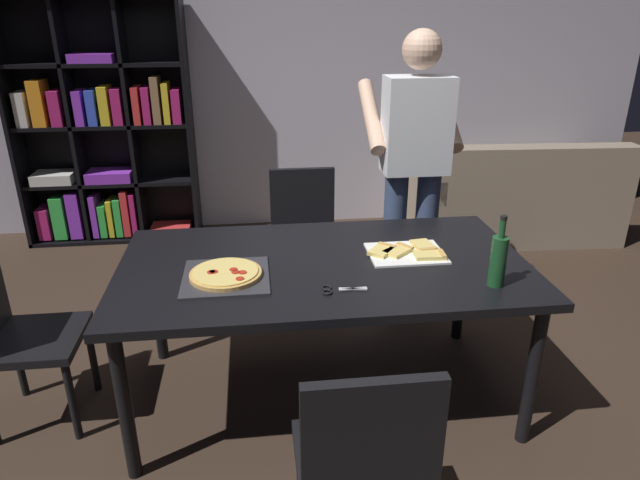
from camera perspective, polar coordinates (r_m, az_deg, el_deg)
ground_plane at (r=3.00m, az=0.36°, el=-15.39°), size 12.00×12.00×0.00m
back_wall at (r=4.98m, az=-3.58°, el=17.38°), size 6.40×0.10×2.80m
dining_table at (r=2.63m, az=0.40°, el=-3.51°), size 1.90×1.04×0.75m
chair_near_camera at (r=1.91m, az=4.51°, el=-21.65°), size 0.42×0.42×0.90m
chair_far_side at (r=3.62m, az=-1.64°, el=0.95°), size 0.42×0.42×0.90m
chair_left_end at (r=2.92m, az=-29.01°, el=-7.65°), size 0.42×0.42×0.90m
couch at (r=5.10m, az=19.05°, el=3.69°), size 1.74×0.94×0.85m
bookshelf at (r=4.98m, az=-21.33°, el=9.90°), size 1.40×0.35×1.95m
person_serving_pizza at (r=3.38m, az=9.55°, el=7.74°), size 0.55×0.54×1.75m
pepperoni_pizza_on_tray at (r=2.48m, az=-9.60°, el=-3.53°), size 0.38×0.38×0.04m
pizza_slices_on_towel at (r=2.72m, az=8.95°, el=-1.20°), size 0.38×0.28×0.03m
wine_bottle at (r=2.46m, az=17.75°, el=-1.92°), size 0.07×0.07×0.32m
kitchen_scissors at (r=2.35m, az=1.68°, el=-5.08°), size 0.19×0.09×0.01m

